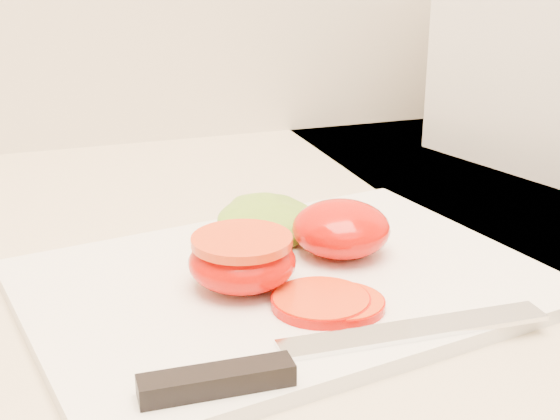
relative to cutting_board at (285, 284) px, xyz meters
name	(u,v)px	position (x,y,z in m)	size (l,w,h in m)	color
cutting_board	(285,284)	(0.00, 0.00, 0.00)	(0.34, 0.25, 0.01)	white
tomato_half_dome	(341,229)	(0.05, 0.02, 0.02)	(0.07, 0.07, 0.04)	#C90A00
tomato_half_cut	(242,259)	(-0.03, 0.00, 0.02)	(0.07, 0.07, 0.04)	#C90A00
tomato_slice_0	(321,302)	(0.01, -0.05, 0.01)	(0.06, 0.06, 0.01)	#E84C16
tomato_slice_1	(341,304)	(0.02, -0.05, 0.01)	(0.05, 0.05, 0.01)	#E84C16
lettuce_leaf_0	(270,220)	(0.02, 0.08, 0.02)	(0.10, 0.07, 0.02)	#7BAA2D
knife	(301,359)	(-0.03, -0.11, 0.01)	(0.25, 0.04, 0.01)	silver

